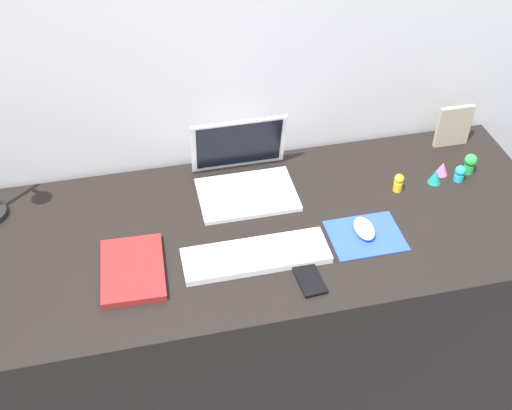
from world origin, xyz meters
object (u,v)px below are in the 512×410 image
(mouse, at_px, (364,229))
(toy_figurine_teal, at_px, (435,176))
(toy_figurine_pink, at_px, (442,168))
(laptop, at_px, (243,172))
(keyboard, at_px, (256,256))
(notebook_pad, at_px, (133,270))
(cell_phone, at_px, (309,278))
(toy_figurine_cyan, at_px, (460,173))
(picture_frame, at_px, (454,126))
(toy_figurine_green, at_px, (470,163))
(toy_figurine_yellow, at_px, (399,182))

(mouse, bearing_deg, toy_figurine_teal, 30.45)
(toy_figurine_pink, bearing_deg, laptop, 172.58)
(keyboard, bearing_deg, notebook_pad, 176.31)
(cell_phone, distance_m, toy_figurine_cyan, 0.66)
(keyboard, relative_size, picture_frame, 2.73)
(laptop, xyz_separation_m, toy_figurine_green, (0.73, -0.09, -0.02))
(mouse, distance_m, toy_figurine_teal, 0.35)
(toy_figurine_green, bearing_deg, toy_figurine_pink, 173.41)
(toy_figurine_pink, distance_m, toy_figurine_yellow, 0.18)
(picture_frame, xyz_separation_m, toy_figurine_cyan, (-0.06, -0.19, -0.05))
(toy_figurine_pink, bearing_deg, toy_figurine_green, -6.59)
(notebook_pad, bearing_deg, picture_frame, 20.42)
(cell_phone, relative_size, toy_figurine_green, 1.84)
(toy_figurine_yellow, bearing_deg, picture_frame, 35.67)
(notebook_pad, relative_size, toy_figurine_pink, 5.26)
(toy_figurine_pink, relative_size, toy_figurine_cyan, 0.81)
(cell_phone, height_order, toy_figurine_green, toy_figurine_green)
(cell_phone, height_order, notebook_pad, notebook_pad)
(keyboard, distance_m, picture_frame, 0.86)
(toy_figurine_pink, height_order, toy_figurine_green, toy_figurine_green)
(picture_frame, bearing_deg, mouse, -140.85)
(mouse, relative_size, toy_figurine_pink, 2.10)
(notebook_pad, xyz_separation_m, toy_figurine_green, (1.10, 0.21, 0.03))
(keyboard, xyz_separation_m, picture_frame, (0.77, 0.39, 0.06))
(mouse, xyz_separation_m, notebook_pad, (-0.67, -0.01, -0.01))
(mouse, height_order, toy_figurine_teal, toy_figurine_teal)
(picture_frame, relative_size, toy_figurine_green, 2.15)
(mouse, bearing_deg, toy_figurine_yellow, 43.99)
(toy_figurine_cyan, bearing_deg, toy_figurine_pink, 133.16)
(notebook_pad, relative_size, picture_frame, 1.60)
(toy_figurine_pink, height_order, toy_figurine_yellow, toy_figurine_yellow)
(toy_figurine_cyan, bearing_deg, toy_figurine_teal, 174.77)
(toy_figurine_pink, bearing_deg, toy_figurine_yellow, -164.69)
(picture_frame, relative_size, toy_figurine_yellow, 2.43)
(mouse, distance_m, toy_figurine_cyan, 0.42)
(cell_phone, relative_size, toy_figurine_pink, 2.81)
(laptop, distance_m, picture_frame, 0.74)
(cell_phone, xyz_separation_m, toy_figurine_cyan, (0.59, 0.31, 0.02))
(cell_phone, relative_size, toy_figurine_teal, 2.70)
(toy_figurine_green, distance_m, toy_figurine_yellow, 0.26)
(notebook_pad, height_order, toy_figurine_pink, toy_figurine_pink)
(notebook_pad, height_order, toy_figurine_teal, toy_figurine_teal)
(toy_figurine_teal, bearing_deg, toy_figurine_green, 10.71)
(laptop, distance_m, cell_phone, 0.44)
(toy_figurine_green, xyz_separation_m, toy_figurine_cyan, (-0.05, -0.03, -0.01))
(cell_phone, xyz_separation_m, toy_figurine_pink, (0.55, 0.35, 0.02))
(laptop, distance_m, toy_figurine_yellow, 0.49)
(keyboard, distance_m, toy_figurine_yellow, 0.54)
(cell_phone, bearing_deg, mouse, 29.10)
(toy_figurine_green, bearing_deg, toy_figurine_cyan, -147.29)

